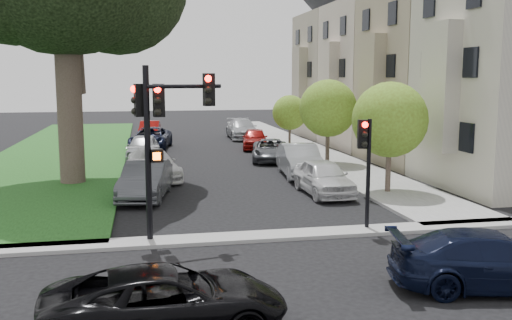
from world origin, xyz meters
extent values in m
plane|color=black|center=(0.00, 0.00, 0.00)|extent=(140.00, 140.00, 0.00)
cube|color=#1B4116|center=(-9.00, 24.00, 0.06)|extent=(8.00, 44.00, 0.12)
cube|color=gray|center=(6.75, 24.00, 0.06)|extent=(3.50, 44.00, 0.12)
cube|color=gray|center=(0.00, 2.00, 0.06)|extent=(60.00, 1.00, 0.12)
cube|color=gray|center=(8.65, 8.00, 4.50)|extent=(0.70, 2.20, 5.50)
cube|color=black|center=(8.95, 8.00, 5.50)|extent=(0.08, 3.60, 6.00)
cube|color=gray|center=(12.50, 15.50, 5.00)|extent=(7.00, 7.40, 10.00)
cube|color=gray|center=(8.65, 15.50, 4.50)|extent=(0.70, 2.20, 5.50)
cube|color=black|center=(8.95, 15.50, 5.50)|extent=(0.08, 3.60, 6.00)
cube|color=#A29689|center=(12.50, 23.00, 5.00)|extent=(7.00, 7.40, 10.00)
cube|color=#A29689|center=(8.65, 23.00, 4.50)|extent=(0.70, 2.20, 5.50)
cube|color=black|center=(8.95, 23.00, 5.50)|extent=(0.08, 3.60, 6.00)
cube|color=tan|center=(12.50, 30.50, 5.00)|extent=(7.00, 7.40, 10.00)
cube|color=tan|center=(8.65, 30.50, 4.50)|extent=(0.70, 2.20, 5.50)
cube|color=black|center=(8.95, 30.50, 5.50)|extent=(0.08, 3.60, 6.00)
cylinder|color=#342822|center=(-7.17, 12.41, 4.10)|extent=(1.13, 1.13, 8.20)
cylinder|color=#342822|center=(6.20, 7.52, 1.13)|extent=(0.23, 0.23, 2.26)
sphere|color=#5A6F1B|center=(6.20, 7.52, 3.16)|extent=(3.16, 3.16, 3.16)
cylinder|color=#342822|center=(6.20, 15.65, 1.14)|extent=(0.23, 0.23, 2.29)
sphere|color=#5A6F1B|center=(6.20, 15.65, 3.20)|extent=(3.20, 3.20, 3.20)
cylinder|color=#342822|center=(6.20, 24.08, 0.87)|extent=(0.17, 0.17, 1.75)
sphere|color=#5A6F1B|center=(6.20, 24.08, 2.45)|extent=(2.45, 2.45, 2.45)
cylinder|color=black|center=(-3.80, 2.20, 2.63)|extent=(0.22, 0.22, 5.27)
cylinder|color=black|center=(-2.69, 2.20, 4.66)|extent=(2.20, 0.60, 0.12)
cube|color=black|center=(-3.45, 2.20, 4.26)|extent=(0.35, 0.32, 0.96)
cube|color=black|center=(-1.98, 2.20, 4.56)|extent=(0.35, 0.32, 0.96)
cube|color=black|center=(-4.00, 2.45, 4.26)|extent=(0.32, 0.35, 0.96)
sphere|color=#FF0C05|center=(-3.45, 2.05, 4.58)|extent=(0.20, 0.20, 0.20)
sphere|color=black|center=(-3.45, 2.05, 3.93)|extent=(0.20, 0.20, 0.20)
cube|color=black|center=(-3.55, 2.20, 2.63)|extent=(0.40, 0.32, 0.39)
cube|color=#FF5905|center=(-3.55, 2.06, 2.63)|extent=(0.22, 0.03, 0.22)
cylinder|color=black|center=(3.10, 2.20, 1.81)|extent=(0.16, 0.16, 3.62)
cube|color=black|center=(2.87, 2.20, 3.15)|extent=(0.33, 0.30, 0.91)
sphere|color=#FF0C05|center=(2.87, 2.06, 3.45)|extent=(0.19, 0.19, 0.19)
imported|color=black|center=(-3.57, -4.07, 0.66)|extent=(4.87, 2.53, 1.31)
imported|color=black|center=(4.00, -3.18, 0.69)|extent=(5.01, 2.80, 1.37)
imported|color=silver|center=(3.50, 7.96, 0.74)|extent=(1.81, 4.36, 1.48)
imported|color=#999BA0|center=(3.71, 12.46, 0.80)|extent=(2.10, 5.00, 1.61)
imported|color=#3F4247|center=(3.44, 17.87, 0.64)|extent=(3.01, 4.94, 1.28)
imported|color=maroon|center=(3.61, 23.59, 0.71)|extent=(2.39, 4.42, 1.43)
imported|color=#999BA0|center=(3.85, 30.18, 0.78)|extent=(2.33, 5.45, 1.57)
imported|color=#3F4247|center=(-3.88, 8.63, 0.77)|extent=(2.43, 4.86, 1.53)
imported|color=silver|center=(-3.51, 13.01, 0.72)|extent=(2.98, 5.25, 1.43)
imported|color=#999BA0|center=(-3.97, 19.84, 0.75)|extent=(2.15, 4.54, 1.50)
imported|color=black|center=(-3.44, 25.03, 0.74)|extent=(3.31, 5.66, 1.48)
imported|color=maroon|center=(-3.41, 31.59, 0.71)|extent=(1.89, 4.43, 1.42)
camera|label=1|loc=(-3.90, -14.69, 4.94)|focal=40.00mm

